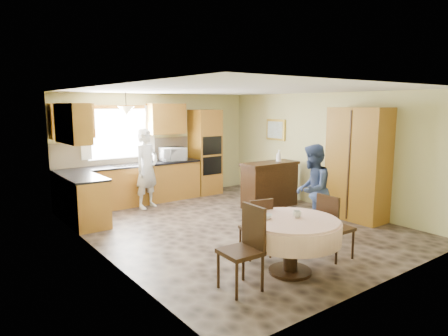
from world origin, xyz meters
name	(u,v)px	position (x,y,z in m)	size (l,w,h in m)	color
floor	(235,226)	(0.00, 0.00, 0.00)	(5.00, 6.00, 0.01)	brown
ceiling	(236,90)	(0.00, 0.00, 2.50)	(5.00, 6.00, 0.01)	white
wall_back	(158,146)	(0.00, 3.00, 1.25)	(5.00, 0.02, 2.50)	#BFBC7A
wall_front	(388,187)	(0.00, -3.00, 1.25)	(5.00, 0.02, 2.50)	#BFBC7A
wall_left	(100,174)	(-2.50, 0.00, 1.25)	(0.02, 6.00, 2.50)	#BFBC7A
wall_right	(325,151)	(2.50, 0.00, 1.25)	(0.02, 6.00, 2.50)	#BFBC7A
window	(119,134)	(-1.00, 2.98, 1.60)	(1.40, 0.03, 1.10)	white
curtain_left	(86,133)	(-1.75, 2.93, 1.65)	(0.22, 0.02, 1.15)	white
curtain_right	(150,130)	(-0.25, 2.93, 1.65)	(0.22, 0.02, 1.15)	white
base_cab_back	(132,185)	(-0.85, 2.70, 0.44)	(3.30, 0.60, 0.88)	#B0712F
counter_back	(131,165)	(-0.85, 2.70, 0.90)	(3.30, 0.64, 0.04)	black
base_cab_left	(84,202)	(-2.20, 1.80, 0.44)	(0.60, 1.20, 0.88)	#B0712F
counter_left	(83,178)	(-2.20, 1.80, 0.90)	(0.64, 1.20, 0.04)	black
backsplash	(125,152)	(-0.85, 2.99, 1.18)	(3.30, 0.02, 0.55)	#CBB38F
wall_cab_left	(72,121)	(-2.05, 2.83, 1.91)	(0.85, 0.33, 0.72)	#B7812D
wall_cab_right	(167,119)	(0.15, 2.83, 1.91)	(0.90, 0.33, 0.72)	#B7812D
wall_cab_side	(72,123)	(-2.33, 1.80, 1.91)	(0.33, 1.20, 0.72)	#B7812D
oven_tower	(205,152)	(1.15, 2.69, 1.06)	(0.66, 0.62, 2.12)	#B0712F
oven_upper	(212,146)	(1.15, 2.38, 1.25)	(0.56, 0.01, 0.45)	black
oven_lower	(212,166)	(1.15, 2.38, 0.75)	(0.56, 0.01, 0.45)	black
pendant	(126,110)	(-1.00, 2.50, 2.12)	(0.36, 0.36, 0.18)	beige
sideboard	(270,186)	(1.51, 0.69, 0.47)	(1.31, 0.54, 0.93)	#311D0D
space_heater	(285,192)	(2.00, 0.70, 0.26)	(0.38, 0.26, 0.52)	black
cupboard	(358,164)	(2.22, -1.03, 1.10)	(0.57, 1.15, 2.19)	#B0712F
dining_table	(291,231)	(-0.70, -2.07, 0.58)	(1.31, 1.31, 0.75)	#311D0D
chair_left	(246,244)	(-1.47, -2.06, 0.57)	(0.47, 0.47, 1.03)	#311D0D
chair_back	(258,225)	(-0.69, -1.40, 0.50)	(0.47, 0.47, 0.90)	#311D0D
chair_right	(332,224)	(0.14, -2.08, 0.53)	(0.44, 0.44, 0.97)	#311D0D
framed_picture	(276,130)	(2.47, 1.52, 1.63)	(0.06, 0.62, 0.52)	gold
microwave	(173,154)	(0.19, 2.65, 1.08)	(0.58, 0.39, 0.32)	silver
person_sink	(147,169)	(-0.69, 2.24, 0.87)	(0.64, 0.42, 1.74)	silver
person_dining	(312,190)	(0.80, -1.12, 0.79)	(0.77, 0.60, 1.58)	navy
bowl_sideboard	(259,165)	(1.20, 0.69, 0.96)	(0.23, 0.23, 0.06)	#B2B2B2
bottle_sideboard	(279,157)	(1.77, 0.69, 1.10)	(0.12, 0.12, 0.32)	silver
cup_table	(297,214)	(-0.59, -2.07, 0.79)	(0.12, 0.12, 0.09)	#B2B2B2
bowl_table	(265,216)	(-0.96, -1.85, 0.77)	(0.18, 0.18, 0.06)	#B2B2B2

